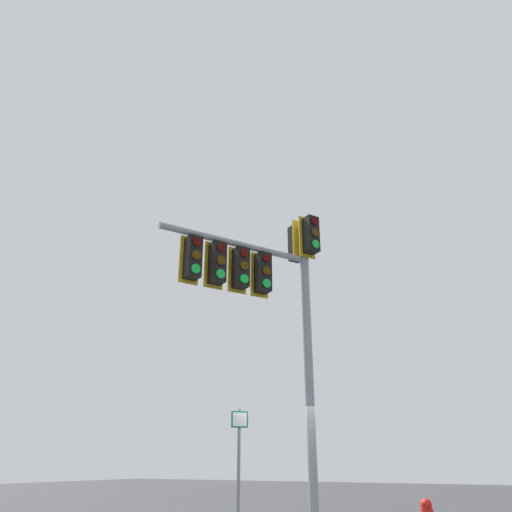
{
  "coord_description": "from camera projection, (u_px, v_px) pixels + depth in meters",
  "views": [
    {
      "loc": [
        10.68,
        4.8,
        1.39
      ],
      "look_at": [
        1.55,
        -0.12,
        5.69
      ],
      "focal_mm": 35.11,
      "sensor_mm": 36.0,
      "label": 1
    }
  ],
  "objects": [
    {
      "name": "signal_mast_assembly",
      "position": [
        269.0,
        286.0,
        11.16
      ],
      "size": [
        3.56,
        2.37,
        6.94
      ],
      "color": "gray",
      "rests_on": "ground"
    },
    {
      "name": "route_sign_primary",
      "position": [
        239.0,
        457.0,
        10.4
      ],
      "size": [
        0.26,
        0.29,
        2.47
      ],
      "color": "slate",
      "rests_on": "ground"
    }
  ]
}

